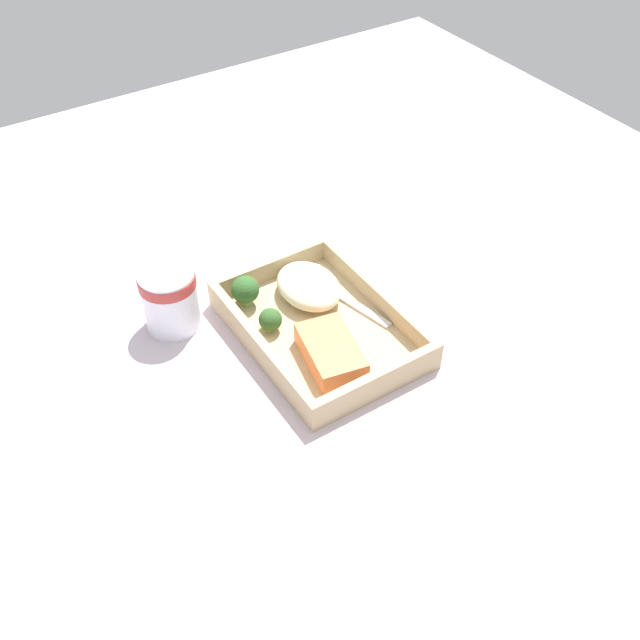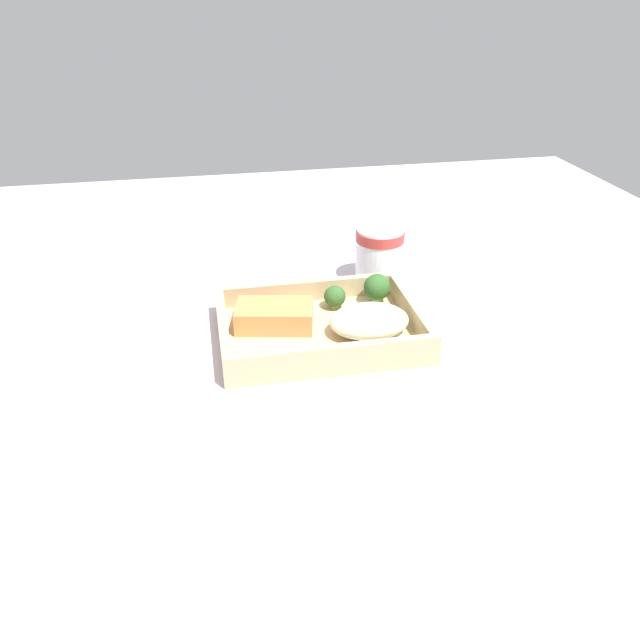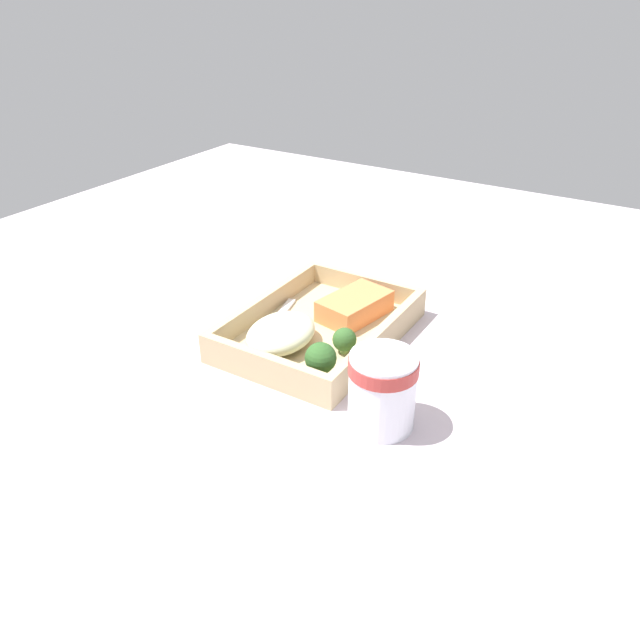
% 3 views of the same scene
% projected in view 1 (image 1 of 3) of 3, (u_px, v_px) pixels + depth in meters
% --- Properties ---
extents(ground_plane, '(1.60, 1.60, 0.02)m').
position_uv_depth(ground_plane, '(320.00, 340.00, 1.01)').
color(ground_plane, '#C1B1BB').
extents(takeout_tray, '(0.27, 0.20, 0.01)m').
position_uv_depth(takeout_tray, '(320.00, 331.00, 1.00)').
color(takeout_tray, tan).
rests_on(takeout_tray, ground_plane).
extents(tray_rim, '(0.27, 0.20, 0.03)m').
position_uv_depth(tray_rim, '(320.00, 320.00, 0.99)').
color(tray_rim, tan).
rests_on(tray_rim, takeout_tray).
extents(salmon_fillet, '(0.11, 0.08, 0.03)m').
position_uv_depth(salmon_fillet, '(331.00, 353.00, 0.94)').
color(salmon_fillet, '#F2844B').
rests_on(salmon_fillet, takeout_tray).
extents(mashed_potatoes, '(0.11, 0.08, 0.04)m').
position_uv_depth(mashed_potatoes, '(309.00, 286.00, 1.03)').
color(mashed_potatoes, beige).
rests_on(mashed_potatoes, takeout_tray).
extents(broccoli_floret_1, '(0.03, 0.03, 0.03)m').
position_uv_depth(broccoli_floret_1, '(270.00, 320.00, 0.98)').
color(broccoli_floret_1, '#84AA5D').
rests_on(broccoli_floret_1, takeout_tray).
extents(broccoli_floret_2, '(0.04, 0.04, 0.05)m').
position_uv_depth(broccoli_floret_2, '(245.00, 290.00, 1.02)').
color(broccoli_floret_2, '#77A356').
rests_on(broccoli_floret_2, takeout_tray).
extents(fork, '(0.16, 0.05, 0.00)m').
position_uv_depth(fork, '(340.00, 296.00, 1.04)').
color(fork, silver).
rests_on(fork, takeout_tray).
extents(paper_cup, '(0.08, 0.08, 0.09)m').
position_uv_depth(paper_cup, '(170.00, 296.00, 0.99)').
color(paper_cup, white).
rests_on(paper_cup, ground_plane).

